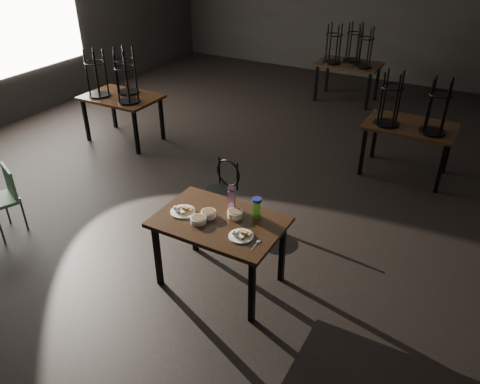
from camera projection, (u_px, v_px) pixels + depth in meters
The scene contains 15 objects.
room at pixel (251, 11), 5.01m from camera, with size 12.00×12.04×3.22m.
main_table at pixel (219, 227), 4.42m from camera, with size 1.20×0.80×0.75m.
plate_left at pixel (182, 210), 4.48m from camera, with size 0.24×0.24×0.08m.
plate_right at pixel (241, 235), 4.14m from camera, with size 0.23×0.23×0.07m.
bowl_near at pixel (208, 214), 4.42m from camera, with size 0.14×0.14×0.06m.
bowl_far at pixel (235, 214), 4.41m from camera, with size 0.15×0.15×0.06m.
bowl_big at pixel (198, 220), 4.33m from camera, with size 0.15×0.15×0.05m.
juice_carton at pixel (232, 198), 4.50m from camera, with size 0.08×0.08×0.25m.
water_bottle at pixel (257, 208), 4.37m from camera, with size 0.09×0.09×0.20m.
spoon at pixel (258, 242), 4.08m from camera, with size 0.04×0.18×0.01m.
bentwood_chair at pixel (224, 186), 5.54m from camera, with size 0.37×0.36×0.75m.
school_chair at pixel (3, 195), 5.29m from camera, with size 0.49×0.49×0.80m.
bg_table_left at pixel (120, 95), 7.37m from camera, with size 1.20×0.80×1.48m.
bg_table_right at pixel (410, 126), 6.35m from camera, with size 1.20×0.80×1.48m.
bg_table_far at pixel (349, 62), 9.03m from camera, with size 1.20×0.80×1.48m.
Camera 1 is at (2.41, -4.69, 3.20)m, focal length 35.00 mm.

